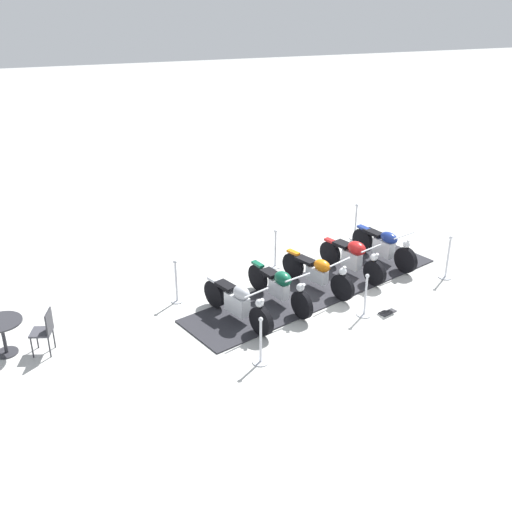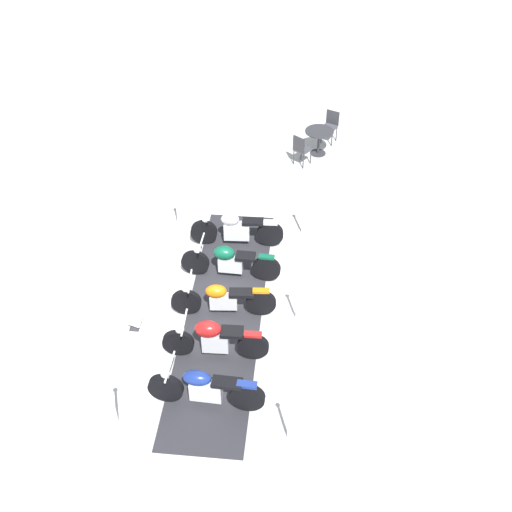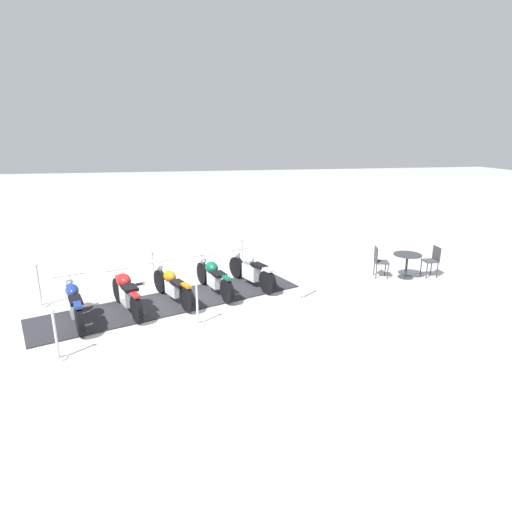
{
  "view_description": "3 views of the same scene",
  "coord_description": "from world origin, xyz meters",
  "px_view_note": "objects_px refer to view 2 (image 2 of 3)",
  "views": [
    {
      "loc": [
        -12.01,
        5.2,
        6.99
      ],
      "look_at": [
        0.15,
        1.47,
        1.01
      ],
      "focal_mm": 43.15,
      "sensor_mm": 36.0,
      "label": 1
    },
    {
      "loc": [
        4.94,
        -8.31,
        9.87
      ],
      "look_at": [
        0.05,
        1.42,
        0.58
      ],
      "focal_mm": 45.07,
      "sensor_mm": 36.0,
      "label": 2
    },
    {
      "loc": [
        10.37,
        0.25,
        4.22
      ],
      "look_at": [
        -0.53,
        2.28,
        0.98
      ],
      "focal_mm": 29.5,
      "sensor_mm": 36.0,
      "label": 3
    }
  ],
  "objects_px": {
    "cafe_chair_across_table": "(331,124)",
    "motorcycle_navy": "(204,388)",
    "cafe_table": "(319,136)",
    "stanchion_right_front": "(178,215)",
    "motorcycle_forest": "(229,261)",
    "motorcycle_copper": "(222,299)",
    "info_placard": "(136,322)",
    "stanchion_left_front": "(303,221)",
    "stanchion_right_mid": "(152,299)",
    "cafe_chair_near_table": "(301,148)",
    "stanchion_left_rear": "(289,426)",
    "stanchion_right_rear": "(115,413)",
    "motorcycle_maroon": "(213,339)",
    "motorcycle_chrome": "(236,229)",
    "stanchion_left_mid": "(297,308)"
  },
  "relations": [
    {
      "from": "stanchion_right_rear",
      "to": "cafe_table",
      "type": "xyz_separation_m",
      "value": [
        -0.33,
        10.25,
        0.21
      ]
    },
    {
      "from": "stanchion_right_mid",
      "to": "motorcycle_navy",
      "type": "bearing_deg",
      "value": -36.14
    },
    {
      "from": "motorcycle_navy",
      "to": "cafe_chair_near_table",
      "type": "xyz_separation_m",
      "value": [
        -1.74,
        8.36,
        0.05
      ]
    },
    {
      "from": "stanchion_left_rear",
      "to": "cafe_chair_near_table",
      "type": "height_order",
      "value": "stanchion_left_rear"
    },
    {
      "from": "motorcycle_navy",
      "to": "stanchion_left_front",
      "type": "xyz_separation_m",
      "value": [
        -0.45,
        5.51,
        -0.1
      ]
    },
    {
      "from": "motorcycle_navy",
      "to": "stanchion_right_front",
      "type": "bearing_deg",
      "value": -71.64
    },
    {
      "from": "stanchion_left_rear",
      "to": "stanchion_left_mid",
      "type": "distance_m",
      "value": 2.94
    },
    {
      "from": "motorcycle_maroon",
      "to": "cafe_table",
      "type": "distance_m",
      "value": 8.14
    },
    {
      "from": "info_placard",
      "to": "motorcycle_chrome",
      "type": "bearing_deg",
      "value": -32.09
    },
    {
      "from": "cafe_table",
      "to": "stanchion_left_rear",
      "type": "bearing_deg",
      "value": -70.68
    },
    {
      "from": "stanchion_right_front",
      "to": "stanchion_right_rear",
      "type": "height_order",
      "value": "stanchion_right_rear"
    },
    {
      "from": "cafe_chair_across_table",
      "to": "cafe_chair_near_table",
      "type": "bearing_deg",
      "value": -6.32
    },
    {
      "from": "stanchion_right_mid",
      "to": "cafe_chair_near_table",
      "type": "distance_m",
      "value": 6.73
    },
    {
      "from": "cafe_chair_across_table",
      "to": "motorcycle_navy",
      "type": "bearing_deg",
      "value": 10.79
    },
    {
      "from": "motorcycle_copper",
      "to": "cafe_chair_across_table",
      "type": "xyz_separation_m",
      "value": [
        -0.64,
        7.78,
        0.09
      ]
    },
    {
      "from": "stanchion_right_mid",
      "to": "stanchion_left_front",
      "type": "distance_m",
      "value": 4.26
    },
    {
      "from": "stanchion_left_front",
      "to": "stanchion_right_mid",
      "type": "bearing_deg",
      "value": -115.23
    },
    {
      "from": "stanchion_right_front",
      "to": "stanchion_left_rear",
      "type": "height_order",
      "value": "stanchion_left_rear"
    },
    {
      "from": "stanchion_left_rear",
      "to": "stanchion_left_mid",
      "type": "xyz_separation_m",
      "value": [
        -1.06,
        2.74,
        -0.03
      ]
    },
    {
      "from": "stanchion_right_rear",
      "to": "stanchion_right_mid",
      "type": "bearing_deg",
      "value": 111.13
    },
    {
      "from": "stanchion_right_front",
      "to": "stanchion_left_rear",
      "type": "relative_size",
      "value": 0.97
    },
    {
      "from": "motorcycle_navy",
      "to": "info_placard",
      "type": "height_order",
      "value": "motorcycle_navy"
    },
    {
      "from": "motorcycle_copper",
      "to": "motorcycle_maroon",
      "type": "bearing_deg",
      "value": 85.24
    },
    {
      "from": "info_placard",
      "to": "motorcycle_navy",
      "type": "bearing_deg",
      "value": -136.65
    },
    {
      "from": "motorcycle_maroon",
      "to": "stanchion_right_rear",
      "type": "relative_size",
      "value": 1.77
    },
    {
      "from": "stanchion_left_front",
      "to": "info_placard",
      "type": "xyz_separation_m",
      "value": [
        -1.89,
        -4.4,
        -0.31
      ]
    },
    {
      "from": "motorcycle_forest",
      "to": "cafe_chair_near_table",
      "type": "distance_m",
      "value": 5.09
    },
    {
      "from": "stanchion_right_rear",
      "to": "cafe_table",
      "type": "distance_m",
      "value": 10.26
    },
    {
      "from": "motorcycle_forest",
      "to": "motorcycle_copper",
      "type": "bearing_deg",
      "value": 92.38
    },
    {
      "from": "stanchion_left_front",
      "to": "stanchion_left_rear",
      "type": "relative_size",
      "value": 1.01
    },
    {
      "from": "motorcycle_forest",
      "to": "info_placard",
      "type": "distance_m",
      "value": 2.46
    },
    {
      "from": "motorcycle_chrome",
      "to": "info_placard",
      "type": "distance_m",
      "value": 3.37
    },
    {
      "from": "stanchion_right_mid",
      "to": "stanchion_left_front",
      "type": "relative_size",
      "value": 0.96
    },
    {
      "from": "stanchion_right_mid",
      "to": "stanchion_right_front",
      "type": "relative_size",
      "value": 0.99
    },
    {
      "from": "motorcycle_maroon",
      "to": "motorcycle_navy",
      "type": "bearing_deg",
      "value": 88.84
    },
    {
      "from": "info_placard",
      "to": "cafe_chair_near_table",
      "type": "relative_size",
      "value": 0.48
    },
    {
      "from": "stanchion_right_mid",
      "to": "cafe_table",
      "type": "height_order",
      "value": "stanchion_right_mid"
    },
    {
      "from": "motorcycle_chrome",
      "to": "motorcycle_forest",
      "type": "xyz_separation_m",
      "value": [
        0.41,
        -1.1,
        0.02
      ]
    },
    {
      "from": "motorcycle_chrome",
      "to": "cafe_chair_across_table",
      "type": "height_order",
      "value": "motorcycle_chrome"
    },
    {
      "from": "motorcycle_forest",
      "to": "stanchion_right_rear",
      "type": "height_order",
      "value": "stanchion_right_rear"
    },
    {
      "from": "cafe_table",
      "to": "stanchion_right_front",
      "type": "bearing_deg",
      "value": -110.67
    },
    {
      "from": "motorcycle_forest",
      "to": "stanchion_left_mid",
      "type": "relative_size",
      "value": 2.09
    },
    {
      "from": "motorcycle_maroon",
      "to": "stanchion_left_mid",
      "type": "distance_m",
      "value": 1.98
    },
    {
      "from": "motorcycle_navy",
      "to": "stanchion_right_rear",
      "type": "height_order",
      "value": "stanchion_right_rear"
    },
    {
      "from": "motorcycle_navy",
      "to": "cafe_chair_across_table",
      "type": "bearing_deg",
      "value": -100.2
    },
    {
      "from": "cafe_chair_near_table",
      "to": "cafe_table",
      "type": "bearing_deg",
      "value": -0.0
    },
    {
      "from": "motorcycle_maroon",
      "to": "stanchion_left_rear",
      "type": "relative_size",
      "value": 1.89
    },
    {
      "from": "stanchion_right_front",
      "to": "stanchion_left_mid",
      "type": "relative_size",
      "value": 0.99
    },
    {
      "from": "motorcycle_navy",
      "to": "stanchion_right_mid",
      "type": "distance_m",
      "value": 2.81
    },
    {
      "from": "motorcycle_navy",
      "to": "cafe_table",
      "type": "xyz_separation_m",
      "value": [
        -1.53,
        9.16,
        0.07
      ]
    }
  ]
}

